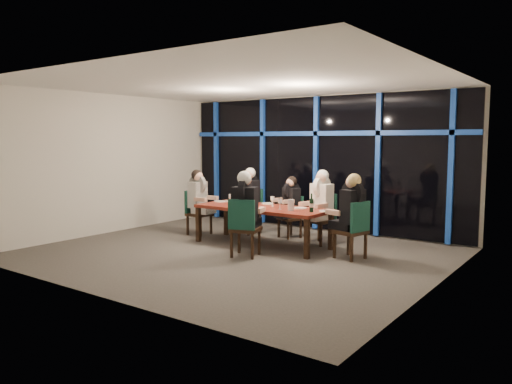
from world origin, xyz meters
TOP-DOWN VIEW (x-y plane):
  - room at (0.00, 0.00)m, footprint 7.04×7.00m
  - window_wall at (0.01, 2.93)m, footprint 6.86×0.43m
  - dining_table at (0.00, 0.80)m, footprint 2.60×1.00m
  - chair_far_left at (-0.94, 1.73)m, footprint 0.51×0.51m
  - chair_far_mid at (0.06, 1.82)m, footprint 0.52×0.52m
  - chair_far_right at (0.85, 1.65)m, footprint 0.55×0.55m
  - chair_end_left at (-1.81, 0.91)m, footprint 0.46×0.46m
  - chair_end_right at (1.91, 0.80)m, footprint 0.56×0.56m
  - chair_near_mid at (0.30, -0.18)m, footprint 0.59×0.59m
  - diner_far_left at (-0.95, 1.65)m, footprint 0.52×0.64m
  - diner_far_mid at (0.03, 1.76)m, footprint 0.53×0.59m
  - diner_far_right at (0.84, 1.57)m, footprint 0.55×0.66m
  - diner_end_left at (-1.73, 0.92)m, footprint 0.60×0.48m
  - diner_end_right at (1.83, 0.82)m, footprint 0.67×0.57m
  - diner_near_mid at (0.28, -0.09)m, footprint 0.60×0.69m
  - plate_far_left at (-1.04, 1.09)m, footprint 0.24×0.24m
  - plate_far_mid at (-0.17, 1.23)m, footprint 0.24×0.24m
  - plate_far_right at (0.71, 1.02)m, footprint 0.24×0.24m
  - plate_end_left at (-1.16, 0.94)m, footprint 0.24×0.24m
  - plate_end_right at (1.28, 0.96)m, footprint 0.24×0.24m
  - plate_near_mid at (0.11, 0.44)m, footprint 0.24×0.24m
  - wine_bottle at (1.11, 0.74)m, footprint 0.08×0.08m
  - water_pitcher at (0.72, 0.68)m, footprint 0.13×0.11m
  - tea_light at (-0.02, 0.60)m, footprint 0.05×0.05m
  - wine_glass_a at (-0.40, 0.66)m, footprint 0.07×0.07m
  - wine_glass_b at (0.11, 0.99)m, footprint 0.07×0.07m
  - wine_glass_c at (0.46, 0.71)m, footprint 0.07×0.07m
  - wine_glass_d at (-0.78, 0.82)m, footprint 0.07×0.07m
  - wine_glass_e at (0.97, 1.03)m, footprint 0.07×0.07m

SIDE VIEW (x-z plane):
  - chair_far_mid at x=0.06m, z-range 0.05..0.92m
  - chair_end_left at x=-1.81m, z-range 0.06..1.00m
  - chair_far_left at x=-0.94m, z-range 0.06..1.03m
  - chair_far_right at x=0.85m, z-range 0.06..1.04m
  - chair_end_right at x=1.91m, z-range 0.06..1.05m
  - chair_near_mid at x=0.30m, z-range 0.06..1.08m
  - dining_table at x=0.00m, z-range 0.31..1.06m
  - plate_far_left at x=-1.04m, z-range 0.75..0.76m
  - plate_far_mid at x=-0.17m, z-range 0.75..0.76m
  - plate_far_right at x=0.71m, z-range 0.75..0.76m
  - plate_end_left at x=-1.16m, z-range 0.75..0.76m
  - plate_end_right at x=1.28m, z-range 0.75..0.76m
  - plate_near_mid at x=0.11m, z-range 0.75..0.76m
  - tea_light at x=-0.02m, z-range 0.75..0.78m
  - diner_far_mid at x=0.03m, z-range 0.41..1.26m
  - water_pitcher at x=0.72m, z-range 0.75..0.95m
  - wine_bottle at x=1.11m, z-range 0.71..1.04m
  - wine_glass_e at x=0.97m, z-range 0.79..0.97m
  - wine_glass_a at x=-0.40m, z-range 0.79..0.97m
  - wine_glass_c at x=0.46m, z-range 0.79..0.98m
  - wine_glass_b at x=0.11m, z-range 0.79..0.98m
  - wine_glass_d at x=-0.78m, z-range 0.79..0.99m
  - diner_end_left at x=-1.73m, z-range 0.44..1.37m
  - diner_far_left at x=-0.95m, z-range 0.45..1.40m
  - diner_far_right at x=0.84m, z-range 0.46..1.42m
  - diner_end_right at x=1.83m, z-range 0.46..1.43m
  - diner_near_mid at x=0.28m, z-range 0.47..1.47m
  - window_wall at x=0.01m, z-range 0.08..3.02m
  - room at x=0.00m, z-range 0.51..3.53m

